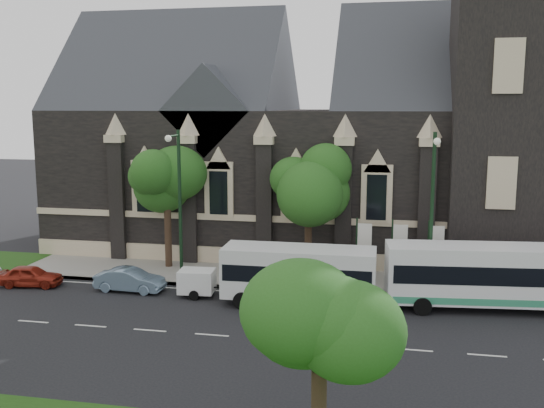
% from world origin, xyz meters
% --- Properties ---
extents(ground, '(160.00, 160.00, 0.00)m').
position_xyz_m(ground, '(0.00, 0.00, 0.00)').
color(ground, black).
rests_on(ground, ground).
extents(sidewalk, '(80.00, 5.00, 0.15)m').
position_xyz_m(sidewalk, '(0.00, 9.50, 0.07)').
color(sidewalk, gray).
rests_on(sidewalk, ground).
extents(museum, '(40.00, 17.70, 29.90)m').
position_xyz_m(museum, '(5.12, 18.78, 8.17)').
color(museum, black).
rests_on(museum, ground).
extents(tree_park_east, '(3.40, 3.40, 6.28)m').
position_xyz_m(tree_park_east, '(6.18, -9.32, 4.62)').
color(tree_park_east, black).
rests_on(tree_park_east, ground).
extents(tree_walk_right, '(4.08, 4.08, 7.80)m').
position_xyz_m(tree_walk_right, '(3.21, 10.71, 5.82)').
color(tree_walk_right, black).
rests_on(tree_walk_right, ground).
extents(tree_walk_left, '(3.91, 3.91, 7.64)m').
position_xyz_m(tree_walk_left, '(-5.80, 10.70, 5.73)').
color(tree_walk_left, black).
rests_on(tree_walk_left, ground).
extents(street_lamp_near, '(0.36, 1.88, 9.00)m').
position_xyz_m(street_lamp_near, '(10.00, 7.09, 5.11)').
color(street_lamp_near, black).
rests_on(street_lamp_near, ground).
extents(street_lamp_mid, '(0.36, 1.88, 9.00)m').
position_xyz_m(street_lamp_mid, '(-4.00, 7.09, 5.11)').
color(street_lamp_mid, black).
rests_on(street_lamp_mid, ground).
extents(banner_flag_left, '(0.90, 0.10, 4.00)m').
position_xyz_m(banner_flag_left, '(6.29, 9.00, 2.38)').
color(banner_flag_left, black).
rests_on(banner_flag_left, ground).
extents(banner_flag_center, '(0.90, 0.10, 4.00)m').
position_xyz_m(banner_flag_center, '(8.29, 9.00, 2.38)').
color(banner_flag_center, black).
rests_on(banner_flag_center, ground).
extents(banner_flag_right, '(0.90, 0.10, 4.00)m').
position_xyz_m(banner_flag_right, '(10.29, 9.00, 2.38)').
color(banner_flag_right, black).
rests_on(banner_flag_right, ground).
extents(tour_coach, '(11.62, 3.59, 3.34)m').
position_xyz_m(tour_coach, '(13.45, 6.16, 1.82)').
color(tour_coach, white).
rests_on(tour_coach, ground).
extents(shuttle_bus, '(7.94, 2.83, 3.05)m').
position_xyz_m(shuttle_bus, '(3.27, 5.01, 1.76)').
color(shuttle_bus, silver).
rests_on(shuttle_bus, ground).
extents(box_trailer, '(2.80, 1.65, 1.47)m').
position_xyz_m(box_trailer, '(-2.44, 5.36, 0.84)').
color(box_trailer, silver).
rests_on(box_trailer, ground).
extents(sedan, '(3.98, 1.50, 1.30)m').
position_xyz_m(sedan, '(-6.43, 5.51, 0.65)').
color(sedan, '#708BA3').
rests_on(sedan, ground).
extents(car_far_red, '(3.75, 1.90, 1.22)m').
position_xyz_m(car_far_red, '(-12.48, 5.28, 0.61)').
color(car_far_red, maroon).
rests_on(car_far_red, ground).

